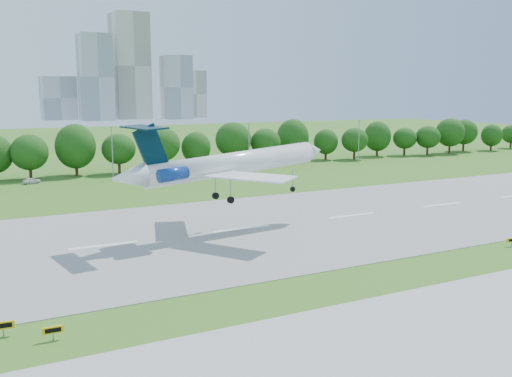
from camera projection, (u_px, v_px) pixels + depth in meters
name	position (u px, v px, depth m)	size (l,w,h in m)	color
ground	(165.00, 310.00, 52.60)	(600.00, 600.00, 0.00)	#3B6B1C
runway	(104.00, 246.00, 74.48)	(400.00, 45.00, 0.08)	gray
tree_line	(37.00, 152.00, 132.11)	(288.40, 8.40, 10.40)	#382314
light_poles	(31.00, 156.00, 122.20)	(175.90, 0.25, 12.19)	gray
skyline	(126.00, 79.00, 435.01)	(127.00, 52.00, 80.00)	#B2B2B7
airliner	(223.00, 164.00, 80.41)	(35.01, 25.23, 11.44)	white
taxi_sign_left	(3.00, 326.00, 46.64)	(1.82, 0.41, 1.27)	gray
taxi_sign_centre	(53.00, 330.00, 45.91)	(1.67, 0.28, 1.17)	gray
taxi_sign_right	(512.00, 240.00, 74.25)	(1.54, 0.61, 1.09)	gray
service_vehicle_b	(31.00, 181.00, 125.64)	(1.57, 3.90, 1.33)	silver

